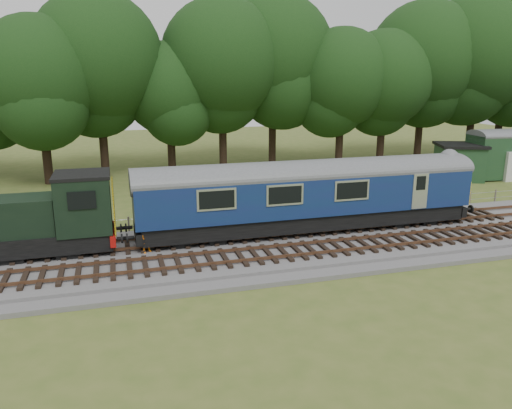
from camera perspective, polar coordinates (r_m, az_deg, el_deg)
name	(u,v)px	position (r m, az deg, el deg)	size (l,w,h in m)	color
ground	(218,255)	(24.34, -4.37, -5.74)	(120.00, 120.00, 0.00)	#455920
ballast	(218,251)	(24.28, -4.38, -5.35)	(70.00, 7.00, 0.35)	#4C4C4F
track_north	(212,238)	(25.50, -5.04, -3.81)	(67.20, 2.40, 0.21)	black
track_south	(225,258)	(22.72, -3.56, -6.11)	(67.20, 2.40, 0.21)	black
fence	(202,228)	(28.53, -6.23, -2.72)	(64.00, 0.12, 1.00)	#6B6054
tree_line	(167,173)	(45.40, -10.09, 3.61)	(70.00, 8.00, 18.00)	black
dmu_railcar	(309,190)	(26.35, 6.02, 1.71)	(18.05, 2.86, 3.88)	black
shunter_loco	(22,222)	(25.00, -25.15, -1.81)	(8.91, 2.60, 3.38)	black
worker	(146,235)	(23.86, -12.42, -3.47)	(0.60, 0.40, 1.66)	orange
shed	(459,161)	(44.82, 22.18, 4.58)	(4.68, 4.68, 2.98)	#1A3B21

